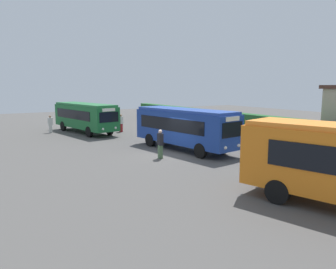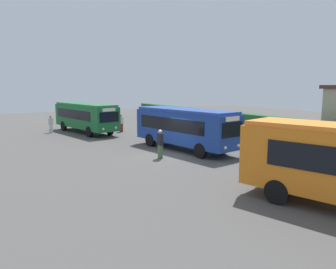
% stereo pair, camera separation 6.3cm
% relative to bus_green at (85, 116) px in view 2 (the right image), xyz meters
% --- Properties ---
extents(ground_plane, '(85.48, 85.48, 0.00)m').
position_rel_bus_green_xyz_m(ground_plane, '(13.69, 1.50, -1.72)').
color(ground_plane, '#514F4C').
extents(bus_green, '(9.57, 4.00, 2.95)m').
position_rel_bus_green_xyz_m(bus_green, '(0.00, 0.00, 0.00)').
color(bus_green, '#19602D').
rests_on(bus_green, ground_plane).
extents(bus_blue, '(9.20, 3.71, 3.03)m').
position_rel_bus_green_xyz_m(bus_blue, '(12.50, 3.68, 0.04)').
color(bus_blue, navy).
rests_on(bus_blue, ground_plane).
extents(person_left, '(0.26, 0.46, 1.76)m').
position_rel_bus_green_xyz_m(person_left, '(-1.74, -3.05, -0.79)').
color(person_left, silver).
rests_on(person_left, ground_plane).
extents(person_center, '(0.52, 0.32, 1.83)m').
position_rel_bus_green_xyz_m(person_center, '(1.28, 3.31, -0.76)').
color(person_center, maroon).
rests_on(person_center, ground_plane).
extents(person_right, '(0.44, 0.28, 1.90)m').
position_rel_bus_green_xyz_m(person_right, '(14.10, 0.74, -0.70)').
color(person_right, '#4C6B47').
rests_on(person_right, ground_plane).
extents(hedge_row, '(54.74, 1.12, 1.98)m').
position_rel_bus_green_xyz_m(hedge_row, '(13.69, 13.41, -0.72)').
color(hedge_row, '#265C2B').
rests_on(hedge_row, ground_plane).
extents(traffic_cone, '(0.36, 0.36, 0.60)m').
position_rel_bus_green_xyz_m(traffic_cone, '(19.16, 5.79, -1.42)').
color(traffic_cone, orange).
rests_on(traffic_cone, ground_plane).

